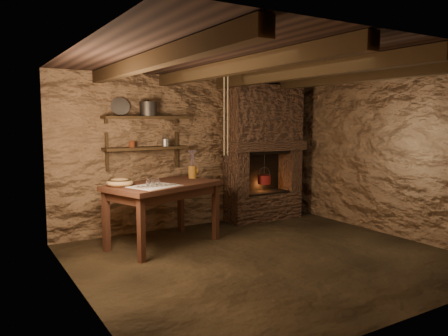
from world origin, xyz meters
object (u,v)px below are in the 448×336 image
wooden_bowl (120,183)px  red_pot (264,179)px  work_table (163,212)px  stoneware_jug (193,166)px  iron_stockpot (148,110)px

wooden_bowl → red_pot: red_pot is taller
work_table → stoneware_jug: size_ratio=4.10×
stoneware_jug → wooden_bowl: bearing=-150.9°
work_table → iron_stockpot: bearing=65.4°
iron_stockpot → red_pot: 2.35m
wooden_bowl → iron_stockpot: bearing=43.0°
stoneware_jug → wooden_bowl: size_ratio=1.20×
iron_stockpot → red_pot: size_ratio=0.47×
wooden_bowl → iron_stockpot: (0.65, 0.60, 0.96)m
stoneware_jug → red_pot: size_ratio=0.77×
wooden_bowl → iron_stockpot: 1.31m
wooden_bowl → iron_stockpot: size_ratio=1.36×
work_table → stoneware_jug: stoneware_jug is taller
work_table → iron_stockpot: size_ratio=6.72×
stoneware_jug → iron_stockpot: 1.06m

